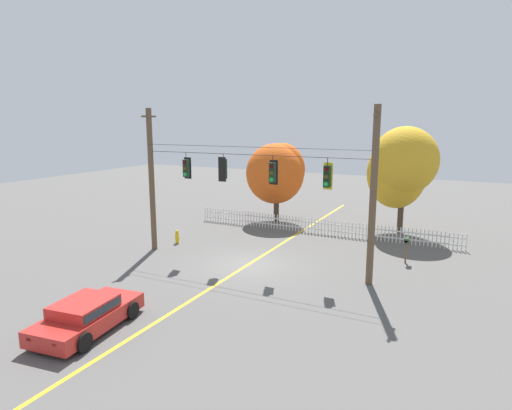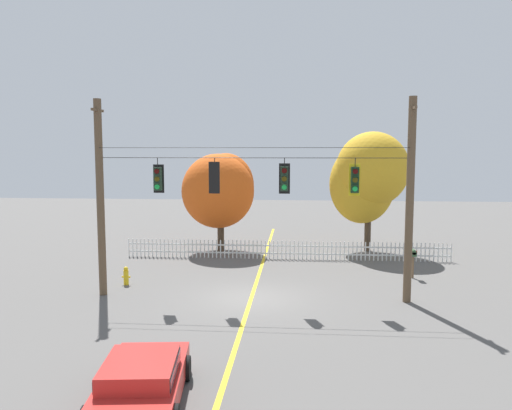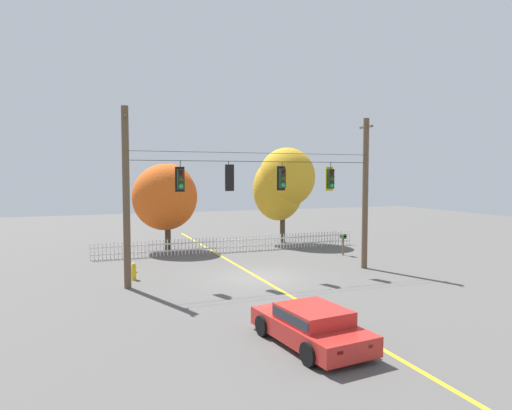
{
  "view_description": "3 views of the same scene",
  "coord_description": "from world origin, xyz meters",
  "px_view_note": "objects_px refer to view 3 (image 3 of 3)",
  "views": [
    {
      "loc": [
        9.88,
        -18.98,
        7.2
      ],
      "look_at": [
        0.73,
        -0.64,
        3.27
      ],
      "focal_mm": 30.6,
      "sensor_mm": 36.0,
      "label": 1
    },
    {
      "loc": [
        1.86,
        -20.1,
        5.95
      ],
      "look_at": [
        0.22,
        -0.36,
        3.8
      ],
      "focal_mm": 36.27,
      "sensor_mm": 36.0,
      "label": 2
    },
    {
      "loc": [
        -7.93,
        -20.65,
        4.96
      ],
      "look_at": [
        -0.1,
        -0.07,
        3.53
      ],
      "focal_mm": 32.31,
      "sensor_mm": 36.0,
      "label": 3
    }
  ],
  "objects_px": {
    "traffic_signal_southbound_primary": "(330,179)",
    "autumn_maple_mid": "(283,184)",
    "traffic_signal_eastbound_side": "(282,178)",
    "roadside_mailbox": "(343,238)",
    "parked_car": "(311,325)",
    "traffic_signal_northbound_secondary": "(229,178)",
    "fire_hydrant": "(134,271)",
    "traffic_signal_westbound_side": "(180,179)",
    "autumn_maple_near_fence": "(167,196)"
  },
  "relations": [
    {
      "from": "traffic_signal_southbound_primary",
      "to": "parked_car",
      "type": "xyz_separation_m",
      "value": [
        -5.75,
        -8.93,
        -4.17
      ]
    },
    {
      "from": "traffic_signal_eastbound_side",
      "to": "traffic_signal_southbound_primary",
      "type": "distance_m",
      "value": 2.71
    },
    {
      "from": "traffic_signal_eastbound_side",
      "to": "autumn_maple_near_fence",
      "type": "height_order",
      "value": "autumn_maple_near_fence"
    },
    {
      "from": "traffic_signal_westbound_side",
      "to": "autumn_maple_near_fence",
      "type": "relative_size",
      "value": 0.25
    },
    {
      "from": "traffic_signal_northbound_secondary",
      "to": "autumn_maple_mid",
      "type": "relative_size",
      "value": 0.2
    },
    {
      "from": "traffic_signal_westbound_side",
      "to": "traffic_signal_northbound_secondary",
      "type": "xyz_separation_m",
      "value": [
        2.29,
        -0.02,
        0.06
      ]
    },
    {
      "from": "traffic_signal_northbound_secondary",
      "to": "fire_hydrant",
      "type": "height_order",
      "value": "traffic_signal_northbound_secondary"
    },
    {
      "from": "autumn_maple_mid",
      "to": "fire_hydrant",
      "type": "relative_size",
      "value": 8.51
    },
    {
      "from": "traffic_signal_southbound_primary",
      "to": "fire_hydrant",
      "type": "bearing_deg",
      "value": 170.82
    },
    {
      "from": "traffic_signal_westbound_side",
      "to": "traffic_signal_northbound_secondary",
      "type": "relative_size",
      "value": 1.01
    },
    {
      "from": "traffic_signal_westbound_side",
      "to": "fire_hydrant",
      "type": "distance_m",
      "value": 5.04
    },
    {
      "from": "traffic_signal_southbound_primary",
      "to": "roadside_mailbox",
      "type": "height_order",
      "value": "traffic_signal_southbound_primary"
    },
    {
      "from": "fire_hydrant",
      "to": "roadside_mailbox",
      "type": "xyz_separation_m",
      "value": [
        12.83,
        2.26,
        0.7
      ]
    },
    {
      "from": "traffic_signal_northbound_secondary",
      "to": "traffic_signal_eastbound_side",
      "type": "bearing_deg",
      "value": 0.41
    },
    {
      "from": "autumn_maple_near_fence",
      "to": "fire_hydrant",
      "type": "relative_size",
      "value": 7.01
    },
    {
      "from": "traffic_signal_northbound_secondary",
      "to": "traffic_signal_southbound_primary",
      "type": "bearing_deg",
      "value": 0.21
    },
    {
      "from": "traffic_signal_southbound_primary",
      "to": "roadside_mailbox",
      "type": "xyz_separation_m",
      "value": [
        3.15,
        3.83,
        -3.67
      ]
    },
    {
      "from": "traffic_signal_eastbound_side",
      "to": "fire_hydrant",
      "type": "relative_size",
      "value": 1.72
    },
    {
      "from": "traffic_signal_northbound_secondary",
      "to": "traffic_signal_southbound_primary",
      "type": "distance_m",
      "value": 5.45
    },
    {
      "from": "parked_car",
      "to": "autumn_maple_near_fence",
      "type": "bearing_deg",
      "value": 92.92
    },
    {
      "from": "parked_car",
      "to": "fire_hydrant",
      "type": "relative_size",
      "value": 5.27
    },
    {
      "from": "traffic_signal_northbound_secondary",
      "to": "roadside_mailbox",
      "type": "xyz_separation_m",
      "value": [
        8.59,
        3.84,
        -3.74
      ]
    },
    {
      "from": "traffic_signal_northbound_secondary",
      "to": "autumn_maple_mid",
      "type": "height_order",
      "value": "autumn_maple_mid"
    },
    {
      "from": "traffic_signal_northbound_secondary",
      "to": "fire_hydrant",
      "type": "xyz_separation_m",
      "value": [
        -4.24,
        1.59,
        -4.44
      ]
    },
    {
      "from": "traffic_signal_southbound_primary",
      "to": "traffic_signal_westbound_side",
      "type": "bearing_deg",
      "value": -179.99
    },
    {
      "from": "traffic_signal_northbound_secondary",
      "to": "roadside_mailbox",
      "type": "distance_m",
      "value": 10.13
    },
    {
      "from": "traffic_signal_westbound_side",
      "to": "roadside_mailbox",
      "type": "bearing_deg",
      "value": 19.37
    },
    {
      "from": "parked_car",
      "to": "roadside_mailbox",
      "type": "relative_size",
      "value": 3.18
    },
    {
      "from": "traffic_signal_northbound_secondary",
      "to": "fire_hydrant",
      "type": "bearing_deg",
      "value": 159.49
    },
    {
      "from": "traffic_signal_westbound_side",
      "to": "traffic_signal_eastbound_side",
      "type": "distance_m",
      "value": 5.02
    },
    {
      "from": "traffic_signal_westbound_side",
      "to": "parked_car",
      "type": "distance_m",
      "value": 10.05
    },
    {
      "from": "parked_car",
      "to": "traffic_signal_eastbound_side",
      "type": "bearing_deg",
      "value": 71.19
    },
    {
      "from": "traffic_signal_eastbound_side",
      "to": "autumn_maple_near_fence",
      "type": "distance_m",
      "value": 10.5
    },
    {
      "from": "autumn_maple_mid",
      "to": "traffic_signal_westbound_side",
      "type": "bearing_deg",
      "value": -133.88
    },
    {
      "from": "traffic_signal_northbound_secondary",
      "to": "autumn_maple_near_fence",
      "type": "relative_size",
      "value": 0.24
    },
    {
      "from": "traffic_signal_eastbound_side",
      "to": "autumn_maple_near_fence",
      "type": "relative_size",
      "value": 0.25
    },
    {
      "from": "traffic_signal_westbound_side",
      "to": "traffic_signal_eastbound_side",
      "type": "xyz_separation_m",
      "value": [
        5.02,
        0.0,
        0.03
      ]
    },
    {
      "from": "traffic_signal_eastbound_side",
      "to": "roadside_mailbox",
      "type": "height_order",
      "value": "traffic_signal_eastbound_side"
    },
    {
      "from": "traffic_signal_westbound_side",
      "to": "fire_hydrant",
      "type": "relative_size",
      "value": 1.73
    },
    {
      "from": "autumn_maple_mid",
      "to": "autumn_maple_near_fence",
      "type": "bearing_deg",
      "value": -178.09
    },
    {
      "from": "fire_hydrant",
      "to": "roadside_mailbox",
      "type": "bearing_deg",
      "value": 9.98
    },
    {
      "from": "autumn_maple_mid",
      "to": "fire_hydrant",
      "type": "xyz_separation_m",
      "value": [
        -11.5,
        -8.36,
        -3.93
      ]
    },
    {
      "from": "traffic_signal_westbound_side",
      "to": "traffic_signal_southbound_primary",
      "type": "distance_m",
      "value": 7.74
    },
    {
      "from": "autumn_maple_mid",
      "to": "roadside_mailbox",
      "type": "xyz_separation_m",
      "value": [
        1.33,
        -6.1,
        -3.23
      ]
    },
    {
      "from": "traffic_signal_westbound_side",
      "to": "traffic_signal_southbound_primary",
      "type": "height_order",
      "value": "same"
    },
    {
      "from": "parked_car",
      "to": "fire_hydrant",
      "type": "bearing_deg",
      "value": 110.57
    },
    {
      "from": "traffic_signal_southbound_primary",
      "to": "autumn_maple_mid",
      "type": "xyz_separation_m",
      "value": [
        1.81,
        9.93,
        -0.44
      ]
    },
    {
      "from": "fire_hydrant",
      "to": "parked_car",
      "type": "bearing_deg",
      "value": -69.43
    },
    {
      "from": "autumn_maple_near_fence",
      "to": "fire_hydrant",
      "type": "xyz_separation_m",
      "value": [
        -2.99,
        -8.08,
        -3.21
      ]
    },
    {
      "from": "traffic_signal_northbound_secondary",
      "to": "traffic_signal_southbound_primary",
      "type": "xyz_separation_m",
      "value": [
        5.45,
        0.02,
        -0.07
      ]
    }
  ]
}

